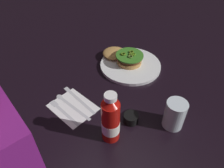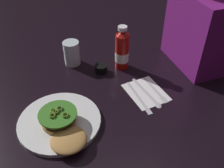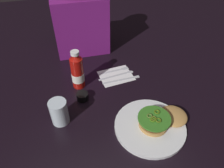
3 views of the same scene
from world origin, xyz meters
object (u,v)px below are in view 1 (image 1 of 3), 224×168
at_px(dinner_plate, 130,65).
at_px(spoon_utensil, 68,103).
at_px(ketchup_bottle, 111,120).
at_px(butter_knife, 77,98).
at_px(condiment_cup, 131,118).
at_px(burger_sandwich, 124,57).
at_px(fork_utensil, 62,110).
at_px(water_glass, 175,114).
at_px(napkin, 73,107).

distance_m(dinner_plate, spoon_utensil, 0.36).
xyz_separation_m(ketchup_bottle, butter_knife, (0.23, -0.01, -0.08)).
distance_m(condiment_cup, butter_knife, 0.24).
relative_size(ketchup_bottle, butter_knife, 1.01).
xyz_separation_m(burger_sandwich, fork_utensil, (-0.08, 0.40, -0.03)).
height_order(burger_sandwich, butter_knife, burger_sandwich).
relative_size(dinner_plate, spoon_utensil, 1.47).
xyz_separation_m(condiment_cup, butter_knife, (0.23, 0.09, -0.01)).
bearing_deg(fork_utensil, condiment_cup, -140.60).
distance_m(water_glass, fork_utensil, 0.42).
xyz_separation_m(ketchup_bottle, condiment_cup, (0.00, -0.10, -0.07)).
distance_m(condiment_cup, napkin, 0.23).
bearing_deg(water_glass, napkin, 37.70).
bearing_deg(spoon_utensil, napkin, -171.42).
bearing_deg(ketchup_bottle, butter_knife, -2.59).
bearing_deg(ketchup_bottle, dinner_plate, -52.90).
distance_m(ketchup_bottle, napkin, 0.22).
height_order(condiment_cup, fork_utensil, condiment_cup).
relative_size(butter_knife, spoon_utensil, 1.02).
height_order(dinner_plate, condiment_cup, condiment_cup).
height_order(napkin, butter_knife, butter_knife).
bearing_deg(condiment_cup, dinner_plate, -43.22).
bearing_deg(fork_utensil, water_glass, -138.73).
xyz_separation_m(burger_sandwich, ketchup_bottle, (-0.30, 0.33, 0.05)).
height_order(condiment_cup, butter_knife, condiment_cup).
distance_m(spoon_utensil, fork_utensil, 0.04).
xyz_separation_m(napkin, fork_utensil, (0.01, 0.04, 0.00)).
bearing_deg(burger_sandwich, butter_knife, 101.63).
bearing_deg(water_glass, dinner_plate, -19.45).
height_order(water_glass, condiment_cup, water_glass).
distance_m(condiment_cup, fork_utensil, 0.27).
bearing_deg(burger_sandwich, condiment_cup, 142.08).
bearing_deg(dinner_plate, condiment_cup, 136.78).
height_order(water_glass, napkin, water_glass).
bearing_deg(napkin, fork_utensil, 73.30).
xyz_separation_m(spoon_utensil, fork_utensil, (-0.02, 0.04, 0.00)).
distance_m(butter_knife, spoon_utensil, 0.04).
bearing_deg(water_glass, burger_sandwich, -16.91).
bearing_deg(burger_sandwich, dinner_plate, -176.17).
bearing_deg(spoon_utensil, water_glass, -144.35).
relative_size(burger_sandwich, ketchup_bottle, 1.08).
relative_size(condiment_cup, napkin, 0.32).
bearing_deg(burger_sandwich, ketchup_bottle, 132.19).
distance_m(ketchup_bottle, spoon_utensil, 0.25).
relative_size(ketchup_bottle, water_glass, 1.83).
bearing_deg(dinner_plate, ketchup_bottle, 127.10).
relative_size(butter_knife, fork_utensil, 1.15).
distance_m(ketchup_bottle, condiment_cup, 0.12).
xyz_separation_m(burger_sandwich, water_glass, (-0.40, 0.12, 0.02)).
height_order(water_glass, butter_knife, water_glass).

